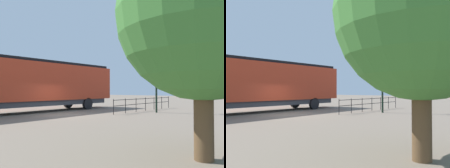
# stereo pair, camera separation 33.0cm
# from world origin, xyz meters

# --- Properties ---
(ground_plane) EXTENTS (120.00, 120.00, 0.00)m
(ground_plane) POSITION_xyz_m (0.00, 0.00, 0.00)
(ground_plane) COLOR #756656
(locomotive) EXTENTS (3.16, 17.68, 4.37)m
(locomotive) POSITION_xyz_m (-3.61, -0.57, 2.44)
(locomotive) COLOR red
(locomotive) RESTS_ON ground_plane
(lamp_post) EXTENTS (0.45, 0.45, 5.63)m
(lamp_post) POSITION_xyz_m (4.58, 5.86, 3.74)
(lamp_post) COLOR black
(lamp_post) RESTS_ON ground_plane
(platform_fence) EXTENTS (0.05, 9.25, 1.18)m
(platform_fence) POSITION_xyz_m (2.91, 6.88, 0.76)
(platform_fence) COLOR black
(platform_fence) RESTS_ON ground_plane
(trackside_tree) EXTENTS (4.75, 4.75, 6.33)m
(trackside_tree) POSITION_xyz_m (12.13, -5.23, 3.93)
(trackside_tree) COLOR brown
(trackside_tree) RESTS_ON ground_plane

